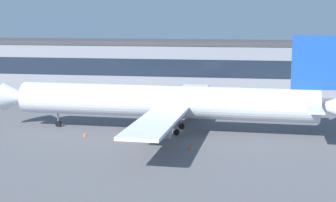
{
  "coord_description": "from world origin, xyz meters",
  "views": [
    {
      "loc": [
        14.69,
        -91.87,
        20.67
      ],
      "look_at": [
        -1.39,
        2.45,
        5.0
      ],
      "focal_mm": 54.68,
      "sensor_mm": 36.0,
      "label": 1
    }
  ],
  "objects_px": {
    "airliner": "(169,102)",
    "catering_truck": "(177,93)",
    "pushback_tractor": "(0,90)",
    "crew_van": "(61,92)",
    "traffic_cone_1": "(85,134)",
    "traffic_cone_0": "(190,147)"
  },
  "relations": [
    {
      "from": "airliner",
      "to": "catering_truck",
      "type": "xyz_separation_m",
      "value": [
        -3.48,
        32.23,
        -3.24
      ]
    },
    {
      "from": "crew_van",
      "to": "traffic_cone_1",
      "type": "bearing_deg",
      "value": -63.42
    },
    {
      "from": "airliner",
      "to": "pushback_tractor",
      "type": "xyz_separation_m",
      "value": [
        -53.92,
        39.11,
        -4.49
      ]
    },
    {
      "from": "traffic_cone_0",
      "to": "traffic_cone_1",
      "type": "bearing_deg",
      "value": 164.05
    },
    {
      "from": "crew_van",
      "to": "pushback_tractor",
      "type": "bearing_deg",
      "value": 168.05
    },
    {
      "from": "airliner",
      "to": "catering_truck",
      "type": "distance_m",
      "value": 32.58
    },
    {
      "from": "airliner",
      "to": "catering_truck",
      "type": "height_order",
      "value": "airliner"
    },
    {
      "from": "traffic_cone_0",
      "to": "traffic_cone_1",
      "type": "height_order",
      "value": "traffic_cone_0"
    },
    {
      "from": "traffic_cone_1",
      "to": "catering_truck",
      "type": "bearing_deg",
      "value": 74.73
    },
    {
      "from": "traffic_cone_0",
      "to": "pushback_tractor",
      "type": "bearing_deg",
      "value": 139.33
    },
    {
      "from": "airliner",
      "to": "traffic_cone_1",
      "type": "xyz_separation_m",
      "value": [
        -13.99,
        -6.27,
        -5.19
      ]
    },
    {
      "from": "catering_truck",
      "to": "crew_van",
      "type": "distance_m",
      "value": 31.31
    },
    {
      "from": "pushback_tractor",
      "to": "traffic_cone_0",
      "type": "xyz_separation_m",
      "value": [
        59.21,
        -50.88,
        -0.68
      ]
    },
    {
      "from": "crew_van",
      "to": "traffic_cone_1",
      "type": "height_order",
      "value": "crew_van"
    },
    {
      "from": "airliner",
      "to": "traffic_cone_1",
      "type": "distance_m",
      "value": 16.18
    },
    {
      "from": "airliner",
      "to": "traffic_cone_0",
      "type": "height_order",
      "value": "airliner"
    },
    {
      "from": "airliner",
      "to": "catering_truck",
      "type": "relative_size",
      "value": 8.59
    },
    {
      "from": "pushback_tractor",
      "to": "traffic_cone_0",
      "type": "height_order",
      "value": "pushback_tractor"
    },
    {
      "from": "airliner",
      "to": "pushback_tractor",
      "type": "bearing_deg",
      "value": 144.05
    },
    {
      "from": "catering_truck",
      "to": "pushback_tractor",
      "type": "xyz_separation_m",
      "value": [
        -50.44,
        6.87,
        -1.24
      ]
    },
    {
      "from": "catering_truck",
      "to": "traffic_cone_1",
      "type": "xyz_separation_m",
      "value": [
        -10.51,
        -38.5,
        -1.94
      ]
    },
    {
      "from": "catering_truck",
      "to": "pushback_tractor",
      "type": "relative_size",
      "value": 1.49
    }
  ]
}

